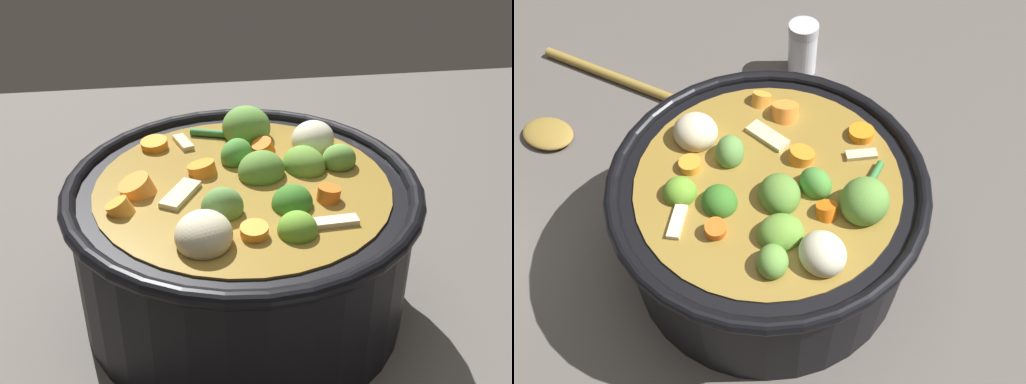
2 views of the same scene
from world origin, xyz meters
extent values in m
plane|color=#514C47|center=(0.00, 0.00, 0.00)|extent=(1.10, 1.10, 0.00)
cylinder|color=black|center=(0.00, 0.00, 0.06)|extent=(0.29, 0.29, 0.12)
torus|color=black|center=(0.00, 0.00, 0.12)|extent=(0.30, 0.30, 0.01)
cylinder|color=olive|center=(0.00, 0.00, 0.07)|extent=(0.25, 0.25, 0.12)
ellipsoid|color=#5A8941|center=(-0.02, -0.04, 0.13)|extent=(0.04, 0.03, 0.03)
ellipsoid|color=#61943D|center=(0.09, 0.02, 0.13)|extent=(0.03, 0.03, 0.03)
ellipsoid|color=#629A2C|center=(0.03, -0.07, 0.13)|extent=(0.03, 0.03, 0.03)
ellipsoid|color=#578634|center=(0.02, 0.01, 0.13)|extent=(0.05, 0.05, 0.03)
ellipsoid|color=#357023|center=(0.04, -0.04, 0.13)|extent=(0.05, 0.05, 0.03)
ellipsoid|color=#5C8F3B|center=(0.01, 0.09, 0.14)|extent=(0.06, 0.05, 0.04)
ellipsoid|color=#468935|center=(0.00, 0.04, 0.13)|extent=(0.04, 0.04, 0.03)
ellipsoid|color=olive|center=(0.06, 0.02, 0.13)|extent=(0.05, 0.05, 0.03)
cylinder|color=orange|center=(-0.09, 0.00, 0.13)|extent=(0.04, 0.03, 0.03)
cylinder|color=orange|center=(-0.07, 0.08, 0.13)|extent=(0.03, 0.03, 0.01)
cylinder|color=orange|center=(0.03, 0.06, 0.13)|extent=(0.03, 0.03, 0.02)
cylinder|color=#D95F1A|center=(0.07, -0.03, 0.13)|extent=(0.03, 0.03, 0.02)
cylinder|color=orange|center=(-0.03, 0.03, 0.13)|extent=(0.04, 0.04, 0.02)
cylinder|color=orange|center=(-0.10, -0.03, 0.13)|extent=(0.03, 0.02, 0.02)
cylinder|color=orange|center=(0.00, -0.07, 0.13)|extent=(0.03, 0.03, 0.01)
ellipsoid|color=beige|center=(0.07, 0.06, 0.13)|extent=(0.06, 0.06, 0.03)
ellipsoid|color=beige|center=(-0.04, -0.08, 0.13)|extent=(0.05, 0.06, 0.03)
cylinder|color=#347739|center=(-0.02, 0.09, 0.13)|extent=(0.04, 0.02, 0.01)
cube|color=beige|center=(-0.05, -0.01, 0.13)|extent=(0.04, 0.05, 0.01)
cube|color=beige|center=(0.06, -0.07, 0.13)|extent=(0.03, 0.01, 0.01)
cube|color=beige|center=(-0.05, 0.08, 0.13)|extent=(0.02, 0.03, 0.01)
ellipsoid|color=olive|center=(-0.11, -0.31, 0.01)|extent=(0.07, 0.08, 0.01)
cylinder|color=olive|center=(-0.23, -0.27, 0.01)|extent=(0.07, 0.21, 0.01)
cylinder|color=silver|center=(-0.30, -0.01, 0.03)|extent=(0.04, 0.04, 0.06)
cylinder|color=#B7B7BC|center=(-0.30, -0.01, 0.07)|extent=(0.04, 0.04, 0.01)
camera|label=1|loc=(-0.05, -0.46, 0.40)|focal=45.06mm
camera|label=2|loc=(0.31, 0.07, 0.53)|focal=39.24mm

